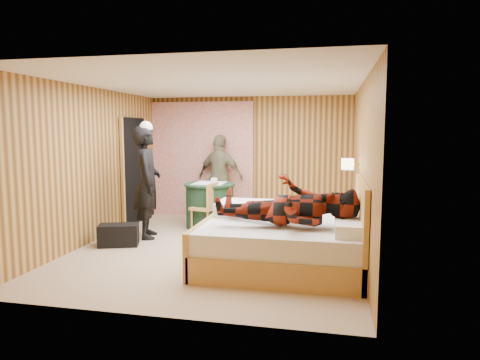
% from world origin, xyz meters
% --- Properties ---
extents(floor, '(4.20, 5.00, 0.01)m').
position_xyz_m(floor, '(0.00, 0.00, 0.00)').
color(floor, tan).
rests_on(floor, ground).
extents(ceiling, '(4.20, 5.00, 0.01)m').
position_xyz_m(ceiling, '(0.00, 0.00, 2.50)').
color(ceiling, white).
rests_on(ceiling, wall_back).
extents(wall_back, '(4.20, 0.02, 2.50)m').
position_xyz_m(wall_back, '(0.00, 2.50, 1.25)').
color(wall_back, tan).
rests_on(wall_back, floor).
extents(wall_left, '(0.02, 5.00, 2.50)m').
position_xyz_m(wall_left, '(-2.10, 0.00, 1.25)').
color(wall_left, tan).
rests_on(wall_left, floor).
extents(wall_right, '(0.02, 5.00, 2.50)m').
position_xyz_m(wall_right, '(2.10, 0.00, 1.25)').
color(wall_right, tan).
rests_on(wall_right, floor).
extents(curtain, '(2.20, 0.08, 2.40)m').
position_xyz_m(curtain, '(-1.00, 2.43, 1.20)').
color(curtain, beige).
rests_on(curtain, floor).
extents(doorway, '(0.06, 0.90, 2.05)m').
position_xyz_m(doorway, '(-2.06, 1.40, 1.02)').
color(doorway, black).
rests_on(doorway, floor).
extents(wall_lamp, '(0.26, 0.24, 0.16)m').
position_xyz_m(wall_lamp, '(1.92, 0.45, 1.30)').
color(wall_lamp, gold).
rests_on(wall_lamp, wall_right).
extents(bed, '(2.18, 1.72, 1.18)m').
position_xyz_m(bed, '(1.12, -0.71, 0.34)').
color(bed, '#DFAD5B').
rests_on(bed, floor).
extents(nightstand, '(0.38, 0.51, 0.50)m').
position_xyz_m(nightstand, '(1.88, 0.57, 0.26)').
color(nightstand, '#DFAD5B').
rests_on(nightstand, floor).
extents(round_table, '(0.95, 0.95, 0.84)m').
position_xyz_m(round_table, '(-0.52, 1.35, 0.42)').
color(round_table, '#1D3F2C').
rests_on(round_table, floor).
extents(chair_far, '(0.46, 0.46, 0.93)m').
position_xyz_m(chair_far, '(-0.53, 2.09, 0.54)').
color(chair_far, '#DFAD5B').
rests_on(chair_far, floor).
extents(chair_near, '(0.48, 0.48, 0.88)m').
position_xyz_m(chair_near, '(-0.46, 0.98, 0.51)').
color(chair_near, '#DFAD5B').
rests_on(chair_near, floor).
extents(duffel_bag, '(0.68, 0.50, 0.34)m').
position_xyz_m(duffel_bag, '(-1.57, -0.20, 0.17)').
color(duffel_bag, black).
rests_on(duffel_bag, floor).
extents(sneaker_left, '(0.27, 0.11, 0.12)m').
position_xyz_m(sneaker_left, '(-0.27, 0.27, 0.06)').
color(sneaker_left, white).
rests_on(sneaker_left, floor).
extents(sneaker_right, '(0.28, 0.16, 0.12)m').
position_xyz_m(sneaker_right, '(0.05, 0.71, 0.06)').
color(sneaker_right, white).
rests_on(sneaker_right, floor).
extents(woman_standing, '(0.66, 0.80, 1.88)m').
position_xyz_m(woman_standing, '(-1.34, 0.41, 0.94)').
color(woman_standing, black).
rests_on(woman_standing, floor).
extents(man_at_table, '(1.09, 0.68, 1.72)m').
position_xyz_m(man_at_table, '(-0.52, 2.14, 0.86)').
color(man_at_table, '#736B4D').
rests_on(man_at_table, floor).
extents(man_on_bed, '(0.86, 0.67, 1.77)m').
position_xyz_m(man_on_bed, '(1.15, -0.95, 1.02)').
color(man_on_bed, maroon).
rests_on(man_on_bed, bed).
extents(book_lower, '(0.20, 0.25, 0.02)m').
position_xyz_m(book_lower, '(1.88, 0.52, 0.51)').
color(book_lower, white).
rests_on(book_lower, nightstand).
extents(book_upper, '(0.25, 0.27, 0.02)m').
position_xyz_m(book_upper, '(1.88, 0.52, 0.53)').
color(book_upper, white).
rests_on(book_upper, nightstand).
extents(cup_nightstand, '(0.10, 0.10, 0.09)m').
position_xyz_m(cup_nightstand, '(1.88, 0.70, 0.54)').
color(cup_nightstand, white).
rests_on(cup_nightstand, nightstand).
extents(cup_table, '(0.14, 0.14, 0.10)m').
position_xyz_m(cup_table, '(-0.42, 1.30, 0.89)').
color(cup_table, white).
rests_on(cup_table, round_table).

